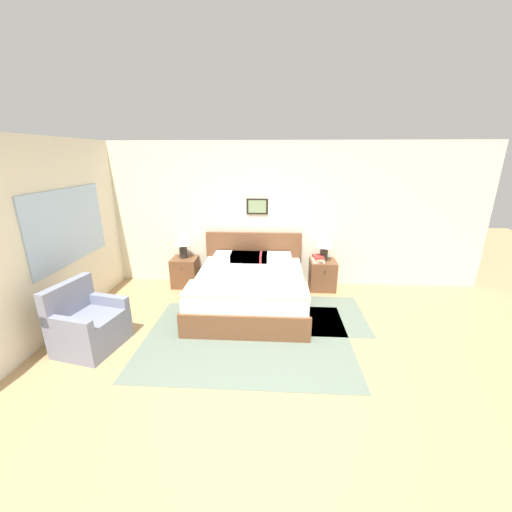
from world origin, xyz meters
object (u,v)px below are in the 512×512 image
Objects in this scene: nightstand_near_window at (185,272)px; nightstand_by_door at (322,275)px; bed at (250,289)px; table_lamp_near_window at (183,240)px; table_lamp_by_door at (325,242)px; armchair at (88,326)px.

nightstand_near_window is 1.00× the size of nightstand_by_door.
table_lamp_near_window is (-1.29, 0.79, 0.59)m from bed.
armchair is at bearing -147.66° from table_lamp_by_door.
table_lamp_by_door is at bearing 81.74° from nightstand_by_door.
armchair is 3.82m from nightstand_by_door.
table_lamp_near_window is 1.00× the size of table_lamp_by_door.
nightstand_by_door is at bearing 133.58° from armchair.
table_lamp_by_door is (1.28, 0.79, 0.59)m from bed.
nightstand_by_door is 1.06× the size of table_lamp_by_door.
nightstand_by_door is (3.24, 2.02, -0.03)m from armchair.
nightstand_by_door is (2.55, 0.00, 0.00)m from nightstand_near_window.
armchair is at bearing -147.97° from nightstand_by_door.
bed is 2.32× the size of armchair.
table_lamp_near_window is at bearing 119.63° from nightstand_near_window.
table_lamp_near_window reaches higher than bed.
armchair is 2.14m from nightstand_near_window.
table_lamp_near_window is at bearing 173.33° from armchair.
nightstand_near_window is at bearing 180.00° from nightstand_by_door.
bed is 2.33m from armchair.
nightstand_near_window is (0.69, 2.02, -0.03)m from armchair.
armchair is 1.59× the size of nightstand_near_window.
bed reaches higher than nightstand_near_window.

